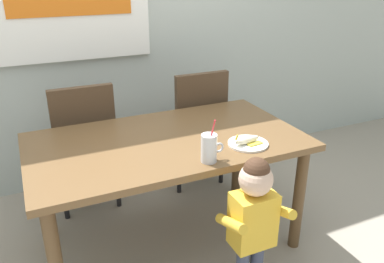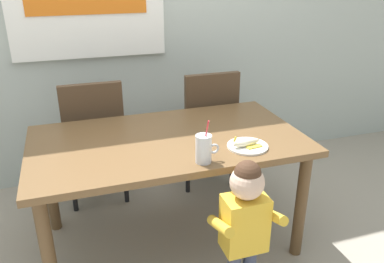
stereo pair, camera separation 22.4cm
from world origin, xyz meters
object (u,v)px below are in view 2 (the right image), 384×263
dining_chair_left (94,135)px  dining_chair_right (206,122)px  snack_plate (248,146)px  milk_cup (204,150)px  peeled_banana (247,143)px  dining_table (168,151)px  toddler_standing (245,217)px

dining_chair_left → dining_chair_right: bearing=179.3°
dining_chair_right → dining_chair_left: bearing=-0.7°
dining_chair_right → snack_plate: 0.93m
milk_cup → peeled_banana: (0.29, 0.09, -0.04)m
milk_cup → snack_plate: size_ratio=1.07×
dining_table → milk_cup: (0.10, -0.36, 0.16)m
milk_cup → peeled_banana: size_ratio=1.42×
toddler_standing → milk_cup: 0.39m
peeled_banana → toddler_standing: bearing=-114.8°
toddler_standing → milk_cup: bearing=119.6°
toddler_standing → peeled_banana: 0.43m
milk_cup → peeled_banana: milk_cup is taller
toddler_standing → peeled_banana: toddler_standing is taller
dining_chair_right → milk_cup: (-0.38, -1.00, 0.27)m
dining_table → toddler_standing: toddler_standing is taller
dining_table → dining_chair_right: dining_chair_right is taller
dining_table → toddler_standing: bearing=-68.7°
toddler_standing → dining_chair_right: bearing=78.6°
snack_plate → dining_chair_left: bearing=130.4°
dining_table → peeled_banana: size_ratio=9.18×
dining_table → snack_plate: 0.48m
toddler_standing → peeled_banana: size_ratio=4.81×
dining_table → snack_plate: (0.39, -0.27, 0.10)m
milk_cup → dining_chair_right: bearing=68.9°
dining_table → dining_chair_right: bearing=53.0°
dining_table → peeled_banana: 0.48m
peeled_banana → snack_plate: bearing=29.9°
milk_cup → dining_chair_left: bearing=115.7°
dining_chair_left → snack_plate: bearing=130.4°
dining_chair_left → milk_cup: 1.15m
milk_cup → snack_plate: milk_cup is taller
snack_plate → peeled_banana: (-0.01, -0.01, 0.03)m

